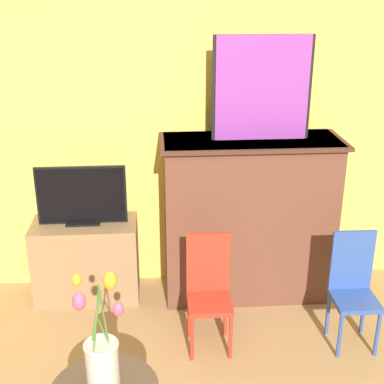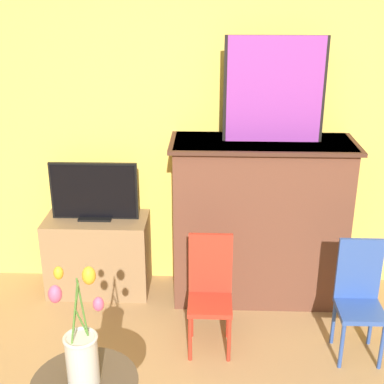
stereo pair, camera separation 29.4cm
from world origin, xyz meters
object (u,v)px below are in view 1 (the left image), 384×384
object	(u,v)px
tv_monitor	(82,196)
chair_blue	(353,284)
chair_red	(209,287)
vase_tulips	(102,356)
painting	(262,88)

from	to	relation	value
tv_monitor	chair_blue	size ratio (longest dim) A/B	0.83
chair_red	vase_tulips	world-z (taller)	vase_tulips
tv_monitor	chair_red	size ratio (longest dim) A/B	0.83
chair_red	chair_blue	xyz separation A→B (m)	(0.89, -0.03, 0.00)
tv_monitor	chair_red	world-z (taller)	tv_monitor
tv_monitor	vase_tulips	xyz separation A→B (m)	(0.26, -1.55, -0.10)
painting	tv_monitor	distance (m)	1.40
painting	chair_blue	distance (m)	1.35
painting	tv_monitor	world-z (taller)	painting
painting	chair_red	distance (m)	1.30
painting	chair_red	xyz separation A→B (m)	(-0.39, -0.59, -1.10)
tv_monitor	chair_red	xyz separation A→B (m)	(0.81, -0.61, -0.37)
vase_tulips	tv_monitor	bearing A→B (deg)	99.61
painting	tv_monitor	xyz separation A→B (m)	(-1.20, 0.02, -0.72)
tv_monitor	chair_blue	distance (m)	1.86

